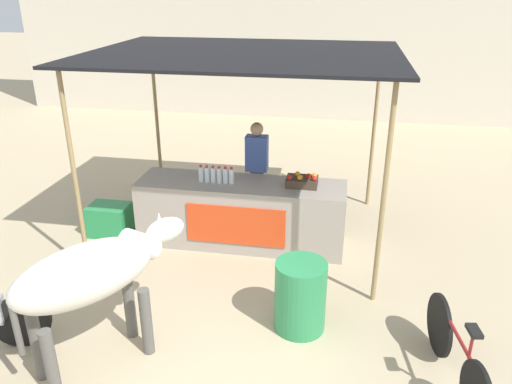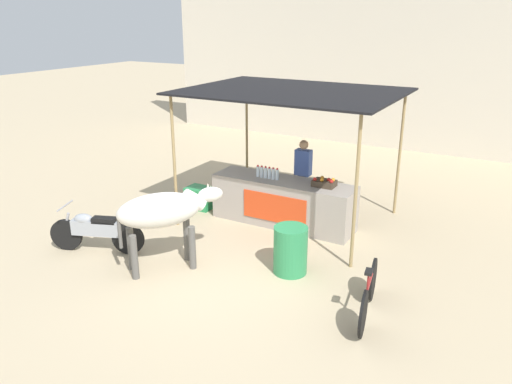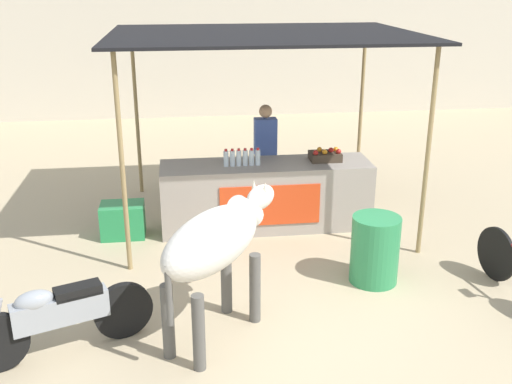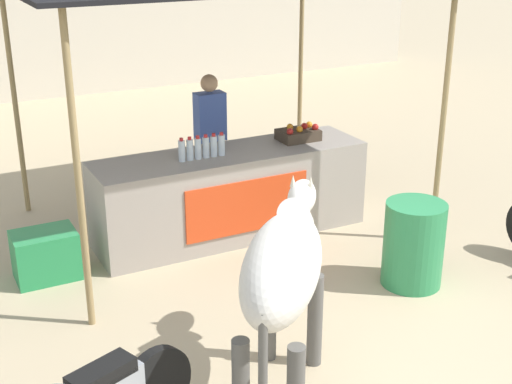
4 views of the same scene
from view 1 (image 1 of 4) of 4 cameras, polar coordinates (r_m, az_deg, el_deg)
ground_plane at (r=5.78m, az=-6.24°, el=-16.12°), size 60.00×60.00×0.00m
stall_counter at (r=7.33m, az=-1.68°, el=-2.43°), size 3.00×0.82×0.96m
stall_awning at (r=6.98m, az=-1.37°, el=14.81°), size 4.20×3.20×2.74m
water_bottle_row at (r=7.12m, az=-4.57°, el=1.95°), size 0.52×0.07×0.25m
fruit_crate at (r=7.04m, az=5.31°, el=1.26°), size 0.44×0.32×0.18m
vendor_behind_counter at (r=7.84m, az=0.09°, el=2.30°), size 0.34×0.22×1.65m
cooler_box at (r=7.99m, az=-16.35°, el=-3.05°), size 0.60×0.44×0.48m
water_barrel at (r=5.66m, az=5.08°, el=-11.75°), size 0.57×0.57×0.83m
cow at (r=5.09m, az=-18.29°, el=-9.10°), size 1.43×1.64×1.44m
bicycle_leaning at (r=5.33m, az=21.96°, el=-17.11°), size 0.31×1.64×0.85m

